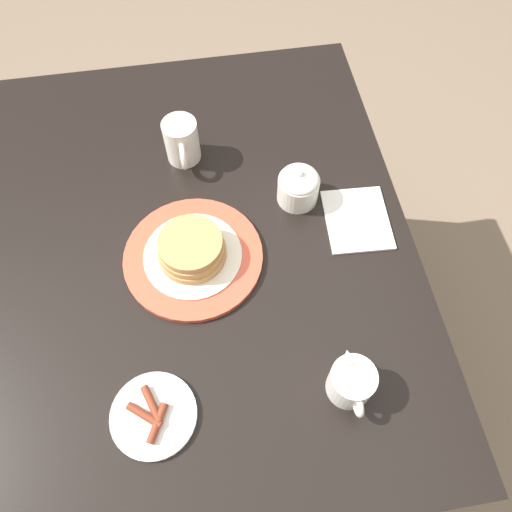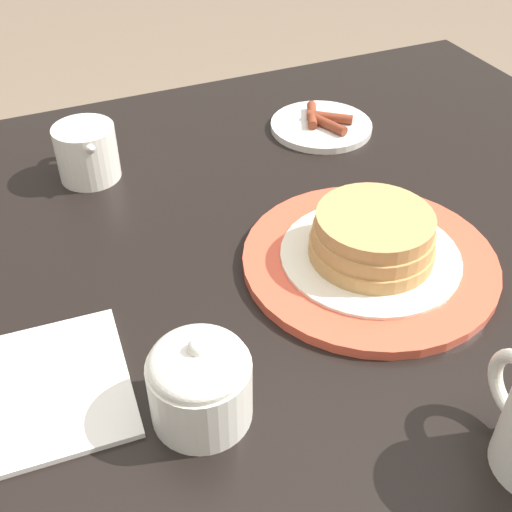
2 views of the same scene
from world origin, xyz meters
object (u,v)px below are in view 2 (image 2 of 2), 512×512
side_plate_bacon (321,125)px  creamer_pitcher (87,152)px  pancake_plate (371,249)px  sugar_bowl (200,381)px  napkin (54,383)px

side_plate_bacon → creamer_pitcher: bearing=89.1°
pancake_plate → side_plate_bacon: pancake_plate is taller
pancake_plate → sugar_bowl: 0.27m
pancake_plate → creamer_pitcher: size_ratio=2.48×
side_plate_bacon → napkin: (-0.33, 0.45, -0.00)m
napkin → sugar_bowl: bearing=-125.8°
pancake_plate → sugar_bowl: size_ratio=3.10×
creamer_pitcher → napkin: (-0.34, 0.11, -0.04)m
sugar_bowl → napkin: bearing=54.2°
pancake_plate → creamer_pitcher: creamer_pitcher is taller
pancake_plate → napkin: size_ratio=1.70×
creamer_pitcher → napkin: size_ratio=0.69×
pancake_plate → creamer_pitcher: (0.31, 0.25, 0.02)m
sugar_bowl → napkin: 0.15m
sugar_bowl → napkin: sugar_bowl is taller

